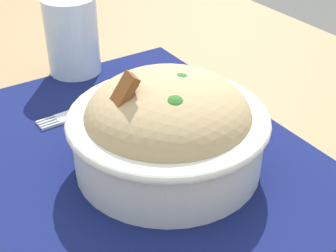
% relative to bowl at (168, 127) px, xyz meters
% --- Properties ---
extents(table, '(1.29, 0.97, 0.77)m').
position_rel_bowl_xyz_m(table, '(0.01, 0.04, -0.11)').
color(table, '#99754C').
rests_on(table, ground_plane).
extents(placemat, '(0.46, 0.36, 0.00)m').
position_rel_bowl_xyz_m(placemat, '(0.04, 0.02, -0.05)').
color(placemat, '#11194C').
rests_on(placemat, table).
extents(bowl, '(0.21, 0.21, 0.12)m').
position_rel_bowl_xyz_m(bowl, '(0.00, 0.00, 0.00)').
color(bowl, silver).
rests_on(bowl, placemat).
extents(fork, '(0.02, 0.13, 0.00)m').
position_rel_bowl_xyz_m(fork, '(0.15, 0.03, -0.05)').
color(fork, silver).
rests_on(fork, placemat).
extents(drinking_glass, '(0.08, 0.08, 0.11)m').
position_rel_bowl_xyz_m(drinking_glass, '(0.27, -0.01, -0.00)').
color(drinking_glass, silver).
rests_on(drinking_glass, table).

